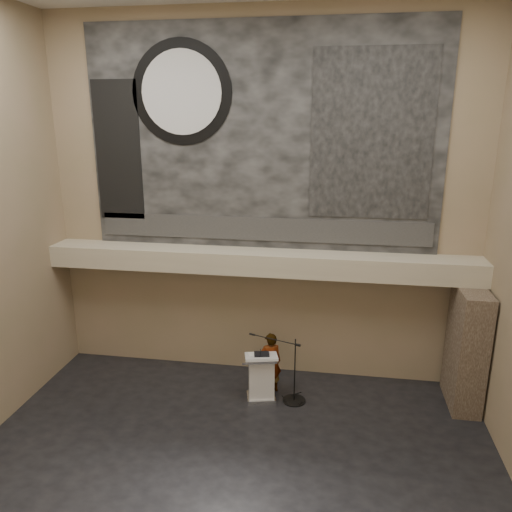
# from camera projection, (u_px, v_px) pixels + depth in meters

# --- Properties ---
(floor) EXTENTS (10.00, 10.00, 0.00)m
(floor) POSITION_uv_depth(u_px,v_px,m) (228.00, 476.00, 8.94)
(floor) COLOR black
(floor) RESTS_ON ground
(wall_back) EXTENTS (10.00, 0.02, 8.50)m
(wall_back) POSITION_uv_depth(u_px,v_px,m) (261.00, 203.00, 11.56)
(wall_back) COLOR #817251
(wall_back) RESTS_ON floor
(wall_front) EXTENTS (10.00, 0.02, 8.50)m
(wall_front) POSITION_uv_depth(u_px,v_px,m) (112.00, 377.00, 3.97)
(wall_front) COLOR #817251
(wall_front) RESTS_ON floor
(soffit) EXTENTS (10.00, 0.80, 0.50)m
(soffit) POSITION_uv_depth(u_px,v_px,m) (259.00, 262.00, 11.54)
(soffit) COLOR tan
(soffit) RESTS_ON wall_back
(sprinkler_left) EXTENTS (0.04, 0.04, 0.06)m
(sprinkler_left) POSITION_uv_depth(u_px,v_px,m) (192.00, 270.00, 11.82)
(sprinkler_left) COLOR #B2893D
(sprinkler_left) RESTS_ON soffit
(sprinkler_right) EXTENTS (0.04, 0.04, 0.06)m
(sprinkler_right) POSITION_uv_depth(u_px,v_px,m) (341.00, 278.00, 11.28)
(sprinkler_right) COLOR #B2893D
(sprinkler_right) RESTS_ON soffit
(banner) EXTENTS (8.00, 0.05, 5.00)m
(banner) POSITION_uv_depth(u_px,v_px,m) (261.00, 139.00, 11.13)
(banner) COLOR black
(banner) RESTS_ON wall_back
(banner_text_strip) EXTENTS (7.76, 0.02, 0.55)m
(banner_text_strip) POSITION_uv_depth(u_px,v_px,m) (261.00, 229.00, 11.66)
(banner_text_strip) COLOR #2B2B2B
(banner_text_strip) RESTS_ON banner
(banner_clock_rim) EXTENTS (2.30, 0.02, 2.30)m
(banner_clock_rim) POSITION_uv_depth(u_px,v_px,m) (181.00, 93.00, 11.09)
(banner_clock_rim) COLOR black
(banner_clock_rim) RESTS_ON banner
(banner_clock_face) EXTENTS (1.84, 0.02, 1.84)m
(banner_clock_face) POSITION_uv_depth(u_px,v_px,m) (181.00, 92.00, 11.07)
(banner_clock_face) COLOR silver
(banner_clock_face) RESTS_ON banner
(banner_building_print) EXTENTS (2.60, 0.02, 3.60)m
(banner_building_print) POSITION_uv_depth(u_px,v_px,m) (372.00, 135.00, 10.69)
(banner_building_print) COLOR black
(banner_building_print) RESTS_ON banner
(banner_brick_print) EXTENTS (1.10, 0.02, 3.20)m
(banner_brick_print) POSITION_uv_depth(u_px,v_px,m) (118.00, 151.00, 11.70)
(banner_brick_print) COLOR black
(banner_brick_print) RESTS_ON banner
(stone_pier) EXTENTS (0.60, 1.40, 2.70)m
(stone_pier) POSITION_uv_depth(u_px,v_px,m) (466.00, 348.00, 10.84)
(stone_pier) COLOR #413428
(stone_pier) RESTS_ON floor
(lectern) EXTENTS (0.81, 0.66, 1.13)m
(lectern) POSITION_uv_depth(u_px,v_px,m) (261.00, 377.00, 11.20)
(lectern) COLOR silver
(lectern) RESTS_ON floor
(binder) EXTENTS (0.38, 0.33, 0.04)m
(binder) POSITION_uv_depth(u_px,v_px,m) (262.00, 354.00, 11.04)
(binder) COLOR black
(binder) RESTS_ON lectern
(papers) EXTENTS (0.29, 0.33, 0.00)m
(papers) POSITION_uv_depth(u_px,v_px,m) (253.00, 355.00, 11.05)
(papers) COLOR silver
(papers) RESTS_ON lectern
(speaker_person) EXTENTS (0.62, 0.52, 1.46)m
(speaker_person) POSITION_uv_depth(u_px,v_px,m) (270.00, 362.00, 11.49)
(speaker_person) COLOR silver
(speaker_person) RESTS_ON floor
(mic_stand) EXTENTS (1.34, 0.64, 1.53)m
(mic_stand) POSITION_uv_depth(u_px,v_px,m) (293.00, 392.00, 11.23)
(mic_stand) COLOR black
(mic_stand) RESTS_ON floor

